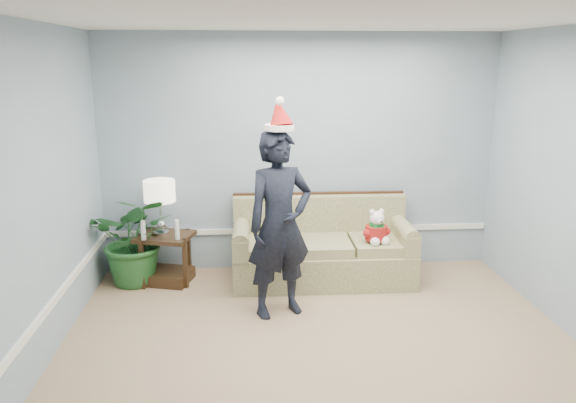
% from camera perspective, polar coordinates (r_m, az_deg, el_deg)
% --- Properties ---
extents(room_shell, '(4.54, 5.04, 2.74)m').
position_cam_1_polar(room_shell, '(3.99, 4.67, -1.14)').
color(room_shell, '#9D8565').
rests_on(room_shell, ground).
extents(wainscot_trim, '(4.49, 4.99, 0.06)m').
position_cam_1_polar(wainscot_trim, '(5.38, -10.13, -7.28)').
color(wainscot_trim, white).
rests_on(wainscot_trim, room_shell).
extents(sofa, '(1.97, 0.87, 0.92)m').
position_cam_1_polar(sofa, '(6.30, 3.46, -5.00)').
color(sofa, '#50602D').
rests_on(sofa, room_shell).
extents(side_table, '(0.68, 0.61, 0.55)m').
position_cam_1_polar(side_table, '(6.37, -12.26, -6.17)').
color(side_table, '#392614').
rests_on(side_table, room_shell).
extents(table_lamp, '(0.34, 0.34, 0.60)m').
position_cam_1_polar(table_lamp, '(6.16, -12.91, 0.82)').
color(table_lamp, silver).
rests_on(table_lamp, side_table).
extents(candle_pair, '(0.40, 0.05, 0.21)m').
position_cam_1_polar(candle_pair, '(6.08, -12.86, -2.91)').
color(candle_pair, silver).
rests_on(candle_pair, side_table).
extents(houseplant, '(0.98, 0.86, 1.02)m').
position_cam_1_polar(houseplant, '(6.33, -15.16, -3.66)').
color(houseplant, '#1E5323').
rests_on(houseplant, room_shell).
extents(man, '(0.77, 0.64, 1.79)m').
position_cam_1_polar(man, '(5.27, -0.85, -2.36)').
color(man, black).
rests_on(man, room_shell).
extents(santa_hat, '(0.36, 0.38, 0.31)m').
position_cam_1_polar(santa_hat, '(5.09, -0.90, 8.76)').
color(santa_hat, white).
rests_on(santa_hat, man).
extents(teddy_bear, '(0.28, 0.29, 0.38)m').
position_cam_1_polar(teddy_bear, '(6.09, 8.96, -2.94)').
color(teddy_bear, white).
rests_on(teddy_bear, sofa).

